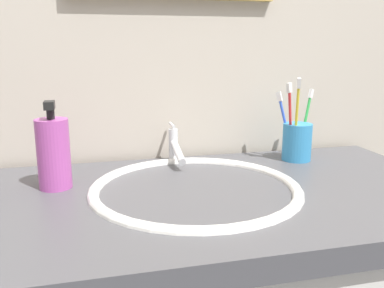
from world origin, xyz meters
The scene contains 9 objects.
tiled_wall_back centered at (0.00, 0.32, 1.20)m, with size 2.31×0.04×2.40m, color beige.
sink_basin centered at (-0.01, 0.02, 0.81)m, with size 0.44×0.44×0.12m.
faucet centered at (-0.01, 0.23, 0.89)m, with size 0.02×0.15×0.10m.
toothbrush_cup centered at (0.30, 0.18, 0.89)m, with size 0.07×0.07×0.10m, color #338CCC.
toothbrush_yellow centered at (0.28, 0.16, 0.97)m, with size 0.03×0.04×0.21m.
toothbrush_blue centered at (0.28, 0.20, 0.95)m, with size 0.05×0.04×0.17m.
toothbrush_green centered at (0.34, 0.21, 0.95)m, with size 0.05×0.04×0.18m.
toothbrush_red centered at (0.28, 0.17, 0.96)m, with size 0.03×0.02×0.20m.
soap_dispenser centered at (-0.29, 0.10, 0.92)m, with size 0.07×0.07×0.18m.
Camera 1 is at (-0.22, -0.78, 1.14)m, focal length 39.08 mm.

